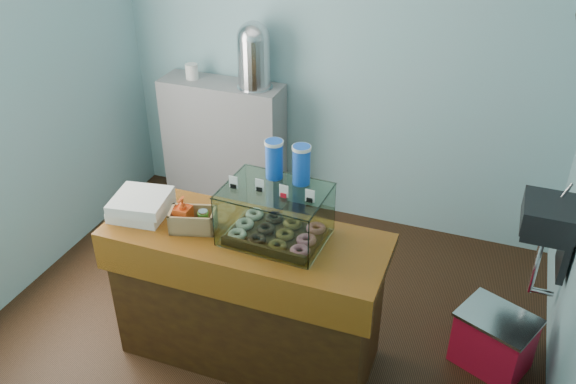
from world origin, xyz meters
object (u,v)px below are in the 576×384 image
at_px(display_case, 278,208).
at_px(red_cooler, 494,340).
at_px(coffee_urn, 254,54).
at_px(counter, 247,296).

height_order(display_case, red_cooler, display_case).
distance_m(display_case, coffee_urn, 1.72).
bearing_deg(red_cooler, counter, -139.40).
bearing_deg(red_cooler, display_case, -140.03).
distance_m(counter, display_case, 0.64).
bearing_deg(display_case, counter, -156.24).
distance_m(coffee_urn, red_cooler, 2.60).
height_order(counter, display_case, display_case).
relative_size(display_case, red_cooler, 1.08).
relative_size(counter, coffee_urn, 3.11).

